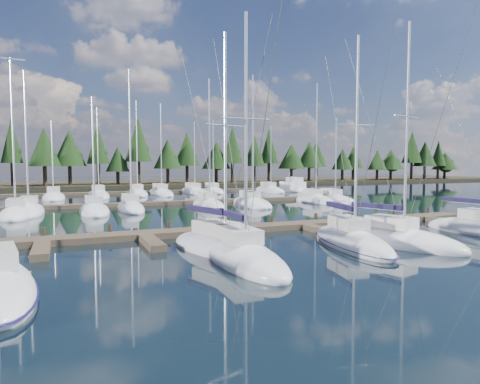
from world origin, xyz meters
name	(u,v)px	position (x,y,z in m)	size (l,w,h in m)	color
ground	(184,214)	(0.00, 30.00, 0.00)	(260.00, 260.00, 0.00)	black
far_shore	(114,184)	(0.00, 90.00, 0.30)	(220.00, 30.00, 0.60)	#2D2819
main_dock	(231,231)	(0.00, 17.36, 0.20)	(44.00, 6.13, 0.90)	#4D4130
back_docks	(147,197)	(0.00, 49.58, 0.20)	(50.00, 21.80, 0.40)	#4D4130
front_sailboat_2	(221,247)	(-2.84, 11.71, 0.28)	(5.19, 8.70, 12.64)	silver
front_sailboat_3	(242,257)	(-2.68, 9.06, 0.28)	(2.80, 9.03, 12.82)	silver
front_sailboat_4	(351,242)	(4.90, 10.37, 0.28)	(4.45, 9.73, 12.95)	silver
front_sailboat_5	(397,240)	(7.78, 9.71, 0.29)	(5.22, 9.06, 13.91)	silver
back_sailboat_rows	(157,199)	(0.57, 45.24, 0.26)	(46.09, 33.09, 15.47)	silver
motor_yacht_right	(293,189)	(26.22, 54.70, 0.46)	(4.66, 8.65, 4.10)	silver
tree_line	(102,150)	(-3.29, 80.25, 7.50)	(185.67, 11.59, 13.72)	black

